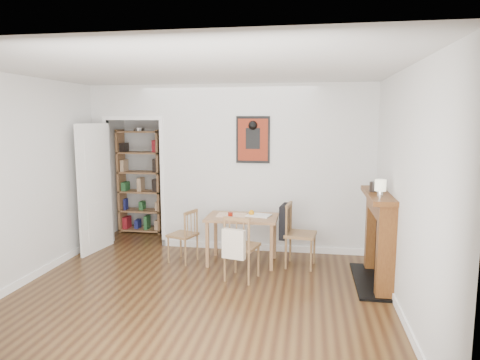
% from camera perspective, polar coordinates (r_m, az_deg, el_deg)
% --- Properties ---
extents(ground, '(5.20, 5.20, 0.00)m').
position_cam_1_polar(ground, '(5.71, -4.25, -13.08)').
color(ground, '#55391B').
rests_on(ground, ground).
extents(room_shell, '(5.20, 5.20, 5.20)m').
position_cam_1_polar(room_shell, '(6.67, -0.83, 1.52)').
color(room_shell, silver).
rests_on(room_shell, ground).
extents(dining_table, '(1.01, 0.64, 0.69)m').
position_cam_1_polar(dining_table, '(6.15, 0.28, -5.61)').
color(dining_table, '#8D6542').
rests_on(dining_table, ground).
extents(chair_left, '(0.49, 0.49, 0.78)m').
position_cam_1_polar(chair_left, '(6.32, -7.64, -7.34)').
color(chair_left, olive).
rests_on(chair_left, ground).
extents(chair_right, '(0.56, 0.51, 0.90)m').
position_cam_1_polar(chair_right, '(6.10, 7.90, -7.13)').
color(chair_right, olive).
rests_on(chair_right, ground).
extents(chair_front, '(0.52, 0.56, 0.86)m').
position_cam_1_polar(chair_front, '(5.57, 0.19, -8.87)').
color(chair_front, olive).
rests_on(chair_front, ground).
extents(bookshelf, '(0.79, 0.32, 1.88)m').
position_cam_1_polar(bookshelf, '(8.01, -13.08, -0.26)').
color(bookshelf, '#8D6542').
rests_on(bookshelf, ground).
extents(fireplace, '(0.45, 1.25, 1.16)m').
position_cam_1_polar(fireplace, '(5.69, 18.16, -7.05)').
color(fireplace, brown).
rests_on(fireplace, ground).
extents(red_glass, '(0.07, 0.07, 0.09)m').
position_cam_1_polar(red_glass, '(6.00, -1.29, -4.71)').
color(red_glass, maroon).
rests_on(red_glass, dining_table).
extents(orange_fruit, '(0.08, 0.08, 0.08)m').
position_cam_1_polar(orange_fruit, '(6.17, 1.54, -4.38)').
color(orange_fruit, orange).
rests_on(orange_fruit, dining_table).
extents(placemat, '(0.43, 0.33, 0.00)m').
position_cam_1_polar(placemat, '(6.20, -1.14, -4.68)').
color(placemat, beige).
rests_on(placemat, dining_table).
extents(notebook, '(0.38, 0.31, 0.02)m').
position_cam_1_polar(notebook, '(6.16, 2.52, -4.72)').
color(notebook, white).
rests_on(notebook, dining_table).
extents(mantel_lamp, '(0.13, 0.13, 0.21)m').
position_cam_1_polar(mantel_lamp, '(5.24, 18.22, -0.81)').
color(mantel_lamp, silver).
rests_on(mantel_lamp, fireplace).
extents(ceramic_jar_a, '(0.10, 0.10, 0.12)m').
position_cam_1_polar(ceramic_jar_a, '(5.62, 17.40, -0.86)').
color(ceramic_jar_a, black).
rests_on(ceramic_jar_a, fireplace).
extents(ceramic_jar_b, '(0.08, 0.08, 0.11)m').
position_cam_1_polar(ceramic_jar_b, '(5.80, 18.05, -0.72)').
color(ceramic_jar_b, black).
rests_on(ceramic_jar_b, fireplace).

